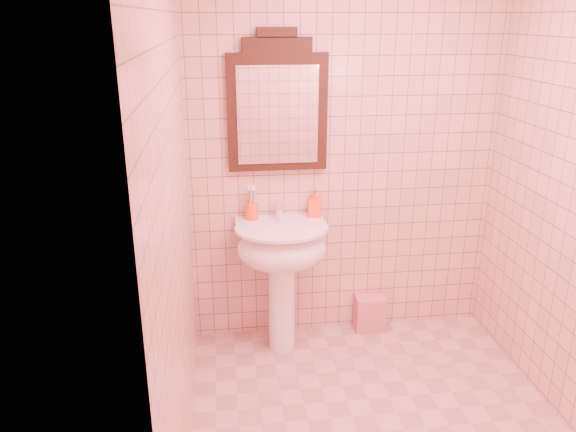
{
  "coord_description": "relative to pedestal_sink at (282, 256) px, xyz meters",
  "views": [
    {
      "loc": [
        -0.79,
        -2.34,
        2.08
      ],
      "look_at": [
        -0.43,
        0.55,
        1.04
      ],
      "focal_mm": 35.0,
      "sensor_mm": 36.0,
      "label": 1
    }
  ],
  "objects": [
    {
      "name": "faucet",
      "position": [
        0.0,
        0.14,
        0.26
      ],
      "size": [
        0.04,
        0.16,
        0.11
      ],
      "color": "white",
      "rests_on": "pedestal_sink"
    },
    {
      "name": "pedestal_sink",
      "position": [
        0.0,
        0.0,
        0.0
      ],
      "size": [
        0.58,
        0.58,
        0.86
      ],
      "color": "white",
      "rests_on": "floor"
    },
    {
      "name": "floor",
      "position": [
        0.43,
        -0.87,
        -0.66
      ],
      "size": [
        2.2,
        2.2,
        0.0
      ],
      "primitive_type": "plane",
      "color": "#C89E90",
      "rests_on": "ground"
    },
    {
      "name": "toothbrush_cup",
      "position": [
        -0.17,
        0.15,
        0.26
      ],
      "size": [
        0.09,
        0.09,
        0.2
      ],
      "rotation": [
        0.0,
        0.0,
        0.28
      ],
      "color": "#FF4915",
      "rests_on": "pedestal_sink"
    },
    {
      "name": "back_wall",
      "position": [
        0.43,
        0.23,
        0.59
      ],
      "size": [
        2.0,
        0.02,
        2.5
      ],
      "primitive_type": "cube",
      "color": "tan",
      "rests_on": "floor"
    },
    {
      "name": "towel",
      "position": [
        0.64,
        0.15,
        -0.54
      ],
      "size": [
        0.21,
        0.14,
        0.25
      ],
      "primitive_type": "cube",
      "rotation": [
        0.0,
        0.0,
        -0.04
      ],
      "color": "#C7757E",
      "rests_on": "floor"
    },
    {
      "name": "soap_dispenser",
      "position": [
        0.24,
        0.16,
        0.29
      ],
      "size": [
        0.1,
        0.1,
        0.19
      ],
      "primitive_type": "imported",
      "rotation": [
        0.0,
        0.0,
        -0.17
      ],
      "color": "#FF5415",
      "rests_on": "pedestal_sink"
    },
    {
      "name": "mirror",
      "position": [
        0.0,
        0.2,
        0.9
      ],
      "size": [
        0.61,
        0.06,
        0.86
      ],
      "color": "black",
      "rests_on": "back_wall"
    }
  ]
}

